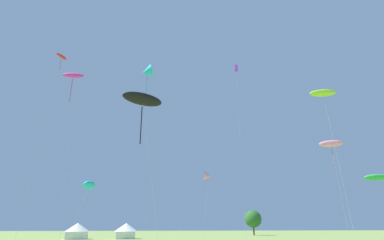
{
  "coord_description": "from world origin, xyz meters",
  "views": [
    {
      "loc": [
        -6.51,
        -3.36,
        2.13
      ],
      "look_at": [
        0.0,
        32.0,
        14.56
      ],
      "focal_mm": 29.04,
      "sensor_mm": 36.0,
      "label": 1
    }
  ],
  "objects_px": {
    "kite_green_parafoil": "(376,177)",
    "festival_tent_left": "(126,230)",
    "kite_red_parafoil": "(61,57)",
    "kite_pink_parafoil": "(331,144)",
    "kite_magenta_parafoil": "(73,76)",
    "kite_lime_parafoil": "(323,93)",
    "kite_black_parafoil": "(143,99)",
    "tree_distant_left": "(253,219)",
    "kite_cyan_parafoil": "(89,185)",
    "kite_purple_box": "(236,69)",
    "festival_tent_right": "(77,230)",
    "kite_pink_delta": "(208,176)",
    "kite_cyan_delta": "(147,72)"
  },
  "relations": [
    {
      "from": "kite_red_parafoil",
      "to": "kite_lime_parafoil",
      "type": "xyz_separation_m",
      "value": [
        32.67,
        -9.67,
        -7.01
      ]
    },
    {
      "from": "kite_lime_parafoil",
      "to": "tree_distant_left",
      "type": "bearing_deg",
      "value": 78.29
    },
    {
      "from": "festival_tent_left",
      "to": "tree_distant_left",
      "type": "bearing_deg",
      "value": 31.7
    },
    {
      "from": "kite_lime_parafoil",
      "to": "kite_pink_parafoil",
      "type": "relative_size",
      "value": 1.29
    },
    {
      "from": "kite_green_parafoil",
      "to": "festival_tent_left",
      "type": "xyz_separation_m",
      "value": [
        -37.43,
        23.06,
        -7.71
      ]
    },
    {
      "from": "kite_pink_parafoil",
      "to": "kite_lime_parafoil",
      "type": "bearing_deg",
      "value": -125.73
    },
    {
      "from": "kite_magenta_parafoil",
      "to": "kite_black_parafoil",
      "type": "height_order",
      "value": "kite_magenta_parafoil"
    },
    {
      "from": "kite_cyan_delta",
      "to": "kite_pink_parafoil",
      "type": "relative_size",
      "value": 2.41
    },
    {
      "from": "kite_pink_delta",
      "to": "kite_cyan_delta",
      "type": "bearing_deg",
      "value": 142.94
    },
    {
      "from": "kite_red_parafoil",
      "to": "kite_black_parafoil",
      "type": "distance_m",
      "value": 19.65
    },
    {
      "from": "kite_magenta_parafoil",
      "to": "festival_tent_right",
      "type": "relative_size",
      "value": 5.84
    },
    {
      "from": "kite_magenta_parafoil",
      "to": "kite_black_parafoil",
      "type": "xyz_separation_m",
      "value": [
        11.15,
        -19.81,
        -11.57
      ]
    },
    {
      "from": "kite_pink_delta",
      "to": "tree_distant_left",
      "type": "height_order",
      "value": "kite_pink_delta"
    },
    {
      "from": "kite_lime_parafoil",
      "to": "festival_tent_right",
      "type": "xyz_separation_m",
      "value": [
        -31.72,
        34.07,
        -15.77
      ]
    },
    {
      "from": "kite_lime_parafoil",
      "to": "kite_purple_box",
      "type": "height_order",
      "value": "kite_purple_box"
    },
    {
      "from": "kite_cyan_parafoil",
      "to": "kite_purple_box",
      "type": "relative_size",
      "value": 0.2
    },
    {
      "from": "kite_lime_parafoil",
      "to": "kite_pink_parafoil",
      "type": "height_order",
      "value": "kite_lime_parafoil"
    },
    {
      "from": "kite_green_parafoil",
      "to": "kite_pink_parafoil",
      "type": "height_order",
      "value": "kite_pink_parafoil"
    },
    {
      "from": "festival_tent_left",
      "to": "tree_distant_left",
      "type": "xyz_separation_m",
      "value": [
        34.16,
        21.1,
        2.68
      ]
    },
    {
      "from": "kite_magenta_parafoil",
      "to": "festival_tent_left",
      "type": "distance_m",
      "value": 30.77
    },
    {
      "from": "kite_magenta_parafoil",
      "to": "kite_cyan_parafoil",
      "type": "xyz_separation_m",
      "value": [
        6.0,
        -12.17,
        -18.98
      ]
    },
    {
      "from": "kite_pink_parafoil",
      "to": "kite_magenta_parafoil",
      "type": "bearing_deg",
      "value": 165.12
    },
    {
      "from": "kite_cyan_delta",
      "to": "kite_red_parafoil",
      "type": "bearing_deg",
      "value": -127.1
    },
    {
      "from": "tree_distant_left",
      "to": "kite_pink_parafoil",
      "type": "bearing_deg",
      "value": -97.38
    },
    {
      "from": "kite_green_parafoil",
      "to": "festival_tent_left",
      "type": "distance_m",
      "value": 44.63
    },
    {
      "from": "kite_cyan_delta",
      "to": "kite_purple_box",
      "type": "distance_m",
      "value": 19.81
    },
    {
      "from": "kite_green_parafoil",
      "to": "kite_pink_parafoil",
      "type": "xyz_separation_m",
      "value": [
        -9.48,
        -3.73,
        3.91
      ]
    },
    {
      "from": "kite_red_parafoil",
      "to": "festival_tent_left",
      "type": "xyz_separation_m",
      "value": [
        9.95,
        24.4,
        -22.79
      ]
    },
    {
      "from": "kite_pink_parafoil",
      "to": "kite_black_parafoil",
      "type": "distance_m",
      "value": 28.36
    },
    {
      "from": "kite_cyan_parafoil",
      "to": "kite_purple_box",
      "type": "distance_m",
      "value": 44.44
    },
    {
      "from": "kite_purple_box",
      "to": "kite_cyan_delta",
      "type": "bearing_deg",
      "value": -175.04
    },
    {
      "from": "kite_green_parafoil",
      "to": "kite_cyan_parafoil",
      "type": "bearing_deg",
      "value": -171.9
    },
    {
      "from": "kite_cyan_delta",
      "to": "festival_tent_left",
      "type": "height_order",
      "value": "kite_cyan_delta"
    },
    {
      "from": "tree_distant_left",
      "to": "kite_magenta_parafoil",
      "type": "bearing_deg",
      "value": -139.27
    },
    {
      "from": "festival_tent_left",
      "to": "kite_cyan_parafoil",
      "type": "bearing_deg",
      "value": -97.5
    },
    {
      "from": "kite_red_parafoil",
      "to": "kite_lime_parafoil",
      "type": "distance_m",
      "value": 34.79
    },
    {
      "from": "kite_purple_box",
      "to": "festival_tent_left",
      "type": "height_order",
      "value": "kite_purple_box"
    },
    {
      "from": "kite_magenta_parafoil",
      "to": "tree_distant_left",
      "type": "distance_m",
      "value": 61.76
    },
    {
      "from": "kite_red_parafoil",
      "to": "kite_cyan_parafoil",
      "type": "bearing_deg",
      "value": -36.36
    },
    {
      "from": "kite_cyan_parafoil",
      "to": "tree_distant_left",
      "type": "bearing_deg",
      "value": 52.81
    },
    {
      "from": "kite_lime_parafoil",
      "to": "kite_green_parafoil",
      "type": "distance_m",
      "value": 20.07
    },
    {
      "from": "kite_lime_parafoil",
      "to": "kite_cyan_parafoil",
      "type": "bearing_deg",
      "value": 169.03
    },
    {
      "from": "kite_pink_delta",
      "to": "kite_purple_box",
      "type": "bearing_deg",
      "value": 46.13
    },
    {
      "from": "kite_red_parafoil",
      "to": "kite_pink_parafoil",
      "type": "distance_m",
      "value": 39.59
    },
    {
      "from": "kite_lime_parafoil",
      "to": "kite_pink_delta",
      "type": "bearing_deg",
      "value": 119.31
    },
    {
      "from": "kite_magenta_parafoil",
      "to": "kite_pink_parafoil",
      "type": "relative_size",
      "value": 1.88
    },
    {
      "from": "kite_purple_box",
      "to": "festival_tent_right",
      "type": "xyz_separation_m",
      "value": [
        -30.71,
        6.55,
        -33.56
      ]
    },
    {
      "from": "kite_cyan_delta",
      "to": "kite_magenta_parafoil",
      "type": "bearing_deg",
      "value": -144.78
    },
    {
      "from": "kite_pink_parafoil",
      "to": "festival_tent_left",
      "type": "distance_m",
      "value": 40.43
    },
    {
      "from": "festival_tent_right",
      "to": "tree_distant_left",
      "type": "bearing_deg",
      "value": 26.05
    }
  ]
}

